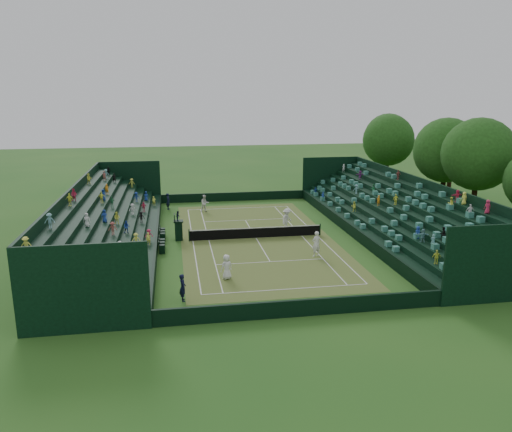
% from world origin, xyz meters
% --- Properties ---
extents(ground, '(160.00, 160.00, 0.00)m').
position_xyz_m(ground, '(0.00, 0.00, 0.00)').
color(ground, '#23581B').
rests_on(ground, ground).
extents(court_surface, '(12.97, 26.77, 0.01)m').
position_xyz_m(court_surface, '(0.00, 0.00, 0.01)').
color(court_surface, '#3E6E24').
rests_on(court_surface, ground).
extents(perimeter_wall_north, '(17.17, 0.20, 1.00)m').
position_xyz_m(perimeter_wall_north, '(0.00, 15.88, 0.50)').
color(perimeter_wall_north, black).
rests_on(perimeter_wall_north, ground).
extents(perimeter_wall_south, '(17.17, 0.20, 1.00)m').
position_xyz_m(perimeter_wall_south, '(0.00, -15.88, 0.50)').
color(perimeter_wall_south, black).
rests_on(perimeter_wall_south, ground).
extents(perimeter_wall_east, '(0.20, 31.77, 1.00)m').
position_xyz_m(perimeter_wall_east, '(8.48, 0.00, 0.50)').
color(perimeter_wall_east, black).
rests_on(perimeter_wall_east, ground).
extents(perimeter_wall_west, '(0.20, 31.77, 1.00)m').
position_xyz_m(perimeter_wall_west, '(-8.48, 0.00, 0.50)').
color(perimeter_wall_west, black).
rests_on(perimeter_wall_west, ground).
extents(north_grandstand, '(6.60, 32.00, 4.90)m').
position_xyz_m(north_grandstand, '(12.66, 0.00, 1.55)').
color(north_grandstand, black).
rests_on(north_grandstand, ground).
extents(south_grandstand, '(6.60, 32.00, 4.90)m').
position_xyz_m(south_grandstand, '(-12.66, 0.00, 1.55)').
color(south_grandstand, black).
rests_on(south_grandstand, ground).
extents(tennis_net, '(11.67, 0.10, 1.06)m').
position_xyz_m(tennis_net, '(0.00, 0.00, 0.53)').
color(tennis_net, black).
rests_on(tennis_net, ground).
extents(scoreboard_tower, '(2.00, 1.00, 3.70)m').
position_xyz_m(scoreboard_tower, '(17.75, 16.00, 3.14)').
color(scoreboard_tower, black).
rests_on(scoreboard_tower, ground).
extents(tree_row, '(11.26, 34.85, 10.20)m').
position_xyz_m(tree_row, '(21.64, 9.80, 6.40)').
color(tree_row, black).
rests_on(tree_row, ground).
extents(umpire_chair, '(0.82, 0.82, 2.58)m').
position_xyz_m(umpire_chair, '(-6.66, 0.54, 1.10)').
color(umpire_chair, black).
rests_on(umpire_chair, ground).
extents(courtside_chairs, '(0.47, 5.44, 1.02)m').
position_xyz_m(courtside_chairs, '(-8.05, -0.45, 0.39)').
color(courtside_chairs, black).
rests_on(courtside_chairs, ground).
extents(player_near_west, '(1.00, 0.85, 1.73)m').
position_xyz_m(player_near_west, '(-3.60, -9.38, 0.86)').
color(player_near_west, white).
rests_on(player_near_west, ground).
extents(player_near_east, '(0.86, 0.71, 2.01)m').
position_xyz_m(player_near_east, '(3.75, -5.67, 1.01)').
color(player_near_east, white).
rests_on(player_near_east, ground).
extents(player_far_west, '(0.99, 0.83, 1.84)m').
position_xyz_m(player_far_west, '(-3.73, 10.78, 0.92)').
color(player_far_west, silver).
rests_on(player_far_west, ground).
extents(player_far_east, '(1.46, 1.44, 2.01)m').
position_xyz_m(player_far_east, '(3.28, 2.32, 1.01)').
color(player_far_east, white).
rests_on(player_far_east, ground).
extents(line_judge_north, '(0.52, 0.71, 1.78)m').
position_xyz_m(line_judge_north, '(-7.56, 12.60, 0.89)').
color(line_judge_north, black).
rests_on(line_judge_north, ground).
extents(line_judge_south, '(0.49, 0.67, 1.71)m').
position_xyz_m(line_judge_south, '(-6.63, -12.57, 0.86)').
color(line_judge_south, black).
rests_on(line_judge_south, ground).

